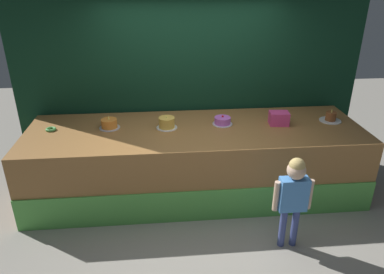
{
  "coord_description": "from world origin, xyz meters",
  "views": [
    {
      "loc": [
        -0.45,
        -3.63,
        2.82
      ],
      "look_at": [
        -0.07,
        0.41,
        0.95
      ],
      "focal_mm": 33.82,
      "sensor_mm": 36.0,
      "label": 1
    }
  ],
  "objects_px": {
    "pink_box": "(279,118)",
    "cake_center_right": "(222,121)",
    "cake_center_left": "(167,123)",
    "child_figure": "(293,191)",
    "cake_far_right": "(331,117)",
    "cake_far_left": "(109,124)",
    "donut": "(51,129)"
  },
  "relations": [
    {
      "from": "cake_center_right",
      "to": "child_figure",
      "type": "bearing_deg",
      "value": -67.76
    },
    {
      "from": "pink_box",
      "to": "cake_center_left",
      "type": "relative_size",
      "value": 0.92
    },
    {
      "from": "cake_center_left",
      "to": "cake_center_right",
      "type": "height_order",
      "value": "cake_center_left"
    },
    {
      "from": "cake_center_left",
      "to": "cake_center_right",
      "type": "bearing_deg",
      "value": 4.32
    },
    {
      "from": "donut",
      "to": "cake_far_left",
      "type": "bearing_deg",
      "value": 0.49
    },
    {
      "from": "cake_center_right",
      "to": "cake_far_left",
      "type": "bearing_deg",
      "value": 179.69
    },
    {
      "from": "cake_far_right",
      "to": "cake_far_left",
      "type": "bearing_deg",
      "value": 179.44
    },
    {
      "from": "pink_box",
      "to": "cake_center_right",
      "type": "relative_size",
      "value": 0.94
    },
    {
      "from": "cake_far_left",
      "to": "child_figure",
      "type": "bearing_deg",
      "value": -33.18
    },
    {
      "from": "child_figure",
      "to": "pink_box",
      "type": "height_order",
      "value": "pink_box"
    },
    {
      "from": "child_figure",
      "to": "cake_far_right",
      "type": "bearing_deg",
      "value": 53.77
    },
    {
      "from": "donut",
      "to": "cake_center_left",
      "type": "relative_size",
      "value": 0.49
    },
    {
      "from": "pink_box",
      "to": "cake_center_left",
      "type": "height_order",
      "value": "cake_center_left"
    },
    {
      "from": "pink_box",
      "to": "child_figure",
      "type": "bearing_deg",
      "value": -99.39
    },
    {
      "from": "pink_box",
      "to": "cake_far_left",
      "type": "height_order",
      "value": "cake_far_left"
    },
    {
      "from": "cake_center_left",
      "to": "cake_far_right",
      "type": "xyz_separation_m",
      "value": [
        2.24,
        0.04,
        -0.02
      ]
    },
    {
      "from": "donut",
      "to": "cake_center_left",
      "type": "distance_m",
      "value": 1.49
    },
    {
      "from": "donut",
      "to": "cake_center_right",
      "type": "bearing_deg",
      "value": -0.04
    },
    {
      "from": "child_figure",
      "to": "cake_far_left",
      "type": "relative_size",
      "value": 4.1
    },
    {
      "from": "child_figure",
      "to": "cake_far_left",
      "type": "xyz_separation_m",
      "value": [
        -2.03,
        1.33,
        0.3
      ]
    },
    {
      "from": "donut",
      "to": "cake_far_left",
      "type": "xyz_separation_m",
      "value": [
        0.75,
        0.01,
        0.04
      ]
    },
    {
      "from": "pink_box",
      "to": "cake_far_left",
      "type": "xyz_separation_m",
      "value": [
        -2.24,
        0.08,
        -0.03
      ]
    },
    {
      "from": "child_figure",
      "to": "cake_center_right",
      "type": "xyz_separation_m",
      "value": [
        -0.54,
        1.32,
        0.28
      ]
    },
    {
      "from": "donut",
      "to": "cake_far_right",
      "type": "xyz_separation_m",
      "value": [
        3.73,
        -0.02,
        0.04
      ]
    },
    {
      "from": "cake_center_left",
      "to": "child_figure",
      "type": "bearing_deg",
      "value": -44.51
    },
    {
      "from": "child_figure",
      "to": "donut",
      "type": "height_order",
      "value": "child_figure"
    },
    {
      "from": "cake_far_left",
      "to": "cake_far_right",
      "type": "relative_size",
      "value": 0.92
    },
    {
      "from": "pink_box",
      "to": "cake_far_left",
      "type": "bearing_deg",
      "value": 177.89
    },
    {
      "from": "child_figure",
      "to": "donut",
      "type": "distance_m",
      "value": 3.09
    },
    {
      "from": "cake_center_left",
      "to": "cake_far_right",
      "type": "bearing_deg",
      "value": 0.9
    },
    {
      "from": "donut",
      "to": "cake_center_left",
      "type": "height_order",
      "value": "cake_center_left"
    },
    {
      "from": "pink_box",
      "to": "cake_far_right",
      "type": "height_order",
      "value": "cake_far_right"
    }
  ]
}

